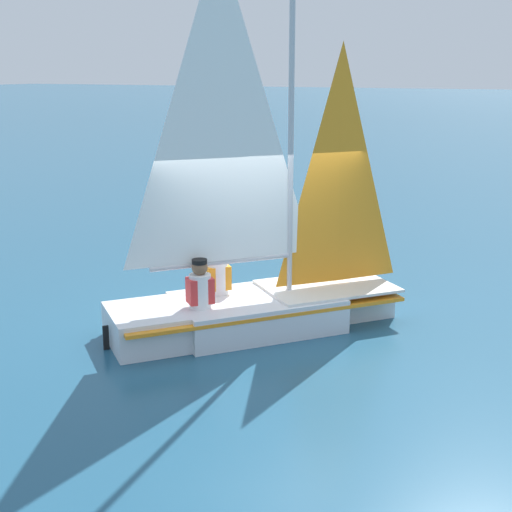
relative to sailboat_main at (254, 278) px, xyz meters
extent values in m
plane|color=#235675|center=(0.02, -0.02, -0.77)|extent=(260.00, 260.00, 0.00)
cube|color=silver|center=(0.02, -0.02, -0.52)|extent=(2.67, 2.57, 0.48)
cube|color=silver|center=(1.26, -1.07, -0.52)|extent=(1.24, 1.22, 0.48)
cube|color=silver|center=(-1.22, 1.04, -0.52)|extent=(1.51, 1.54, 0.48)
cube|color=orange|center=(0.02, -0.02, -0.37)|extent=(4.05, 3.75, 0.05)
cube|color=silver|center=(0.90, -0.76, -0.26)|extent=(2.28, 2.21, 0.04)
cylinder|color=#B7B7BC|center=(0.42, -0.36, 2.18)|extent=(0.08, 0.08, 4.92)
cylinder|color=#B7B7BC|center=(-0.37, 0.31, 0.28)|extent=(1.62, 1.39, 0.07)
pyramid|color=white|center=(-0.37, 0.31, 2.42)|extent=(1.53, 1.31, 4.21)
pyramid|color=orange|center=(1.02, -0.86, 1.54)|extent=(1.11, 0.95, 3.45)
cube|color=black|center=(-1.64, 1.39, -0.60)|extent=(0.08, 0.07, 0.34)
cube|color=black|center=(-0.12, 0.54, -0.54)|extent=(0.37, 0.36, 0.45)
cylinder|color=white|center=(-0.12, 0.54, -0.06)|extent=(0.42, 0.42, 0.50)
cube|color=orange|center=(-0.12, 0.54, -0.04)|extent=(0.43, 0.42, 0.35)
sphere|color=tan|center=(-0.12, 0.54, 0.29)|extent=(0.22, 0.22, 0.22)
cylinder|color=blue|center=(-0.12, 0.54, 0.37)|extent=(0.29, 0.29, 0.06)
cube|color=black|center=(-0.77, 0.44, -0.54)|extent=(0.37, 0.36, 0.45)
cylinder|color=white|center=(-0.77, 0.44, -0.06)|extent=(0.42, 0.42, 0.50)
cube|color=red|center=(-0.77, 0.44, -0.04)|extent=(0.43, 0.42, 0.35)
sphere|color=brown|center=(-0.77, 0.44, 0.29)|extent=(0.22, 0.22, 0.22)
cylinder|color=black|center=(-0.77, 0.44, 0.37)|extent=(0.29, 0.29, 0.06)
camera|label=1|loc=(-8.65, -4.50, 2.89)|focal=50.00mm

